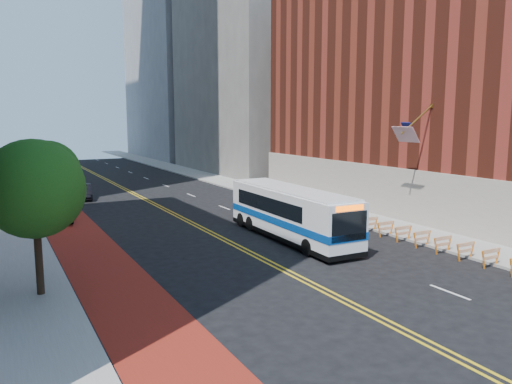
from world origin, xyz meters
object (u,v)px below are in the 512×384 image
at_px(car_a, 59,214).
at_px(car_c, 31,188).
at_px(car_b, 83,192).
at_px(transit_bus, 290,212).
at_px(street_tree, 35,185).

bearing_deg(car_a, car_c, 91.01).
bearing_deg(car_b, car_a, -101.54).
xyz_separation_m(transit_bus, car_b, (-8.95, 22.64, -1.02)).
xyz_separation_m(car_b, car_c, (-4.15, 4.93, 0.06)).
xyz_separation_m(street_tree, car_a, (2.68, 16.26, -4.26)).
height_order(transit_bus, car_a, transit_bus).
relative_size(car_a, car_b, 0.90).
relative_size(street_tree, transit_bus, 0.56).
relative_size(street_tree, car_c, 1.29).
height_order(street_tree, car_c, street_tree).
bearing_deg(car_a, street_tree, -101.17).
bearing_deg(car_c, car_a, -71.95).
distance_m(car_a, car_c, 15.10).
relative_size(street_tree, car_a, 1.75).
bearing_deg(car_a, car_b, 69.63).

